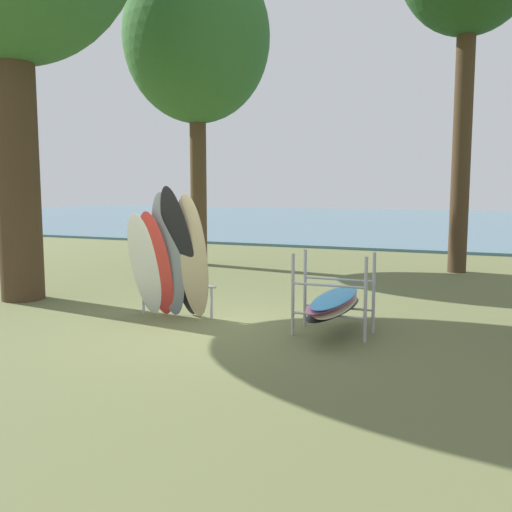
# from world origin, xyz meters

# --- Properties ---
(ground_plane) EXTENTS (80.00, 80.00, 0.00)m
(ground_plane) POSITION_xyz_m (0.00, 0.00, 0.00)
(ground_plane) COLOR #60663D
(lake_water) EXTENTS (80.00, 36.00, 0.10)m
(lake_water) POSITION_xyz_m (0.00, 30.13, 0.05)
(lake_water) COLOR #477084
(lake_water) RESTS_ON ground
(tree_mid_behind) EXTENTS (4.08, 4.08, 8.72)m
(tree_mid_behind) POSITION_xyz_m (-3.56, 6.63, 6.32)
(tree_mid_behind) COLOR #4C3823
(tree_mid_behind) RESTS_ON ground
(leaning_board_pile) EXTENTS (1.45, 0.92, 2.26)m
(leaning_board_pile) POSITION_xyz_m (-0.70, 0.28, 1.02)
(leaning_board_pile) COLOR white
(leaning_board_pile) RESTS_ON ground
(board_storage_rack) EXTENTS (1.15, 2.12, 1.25)m
(board_storage_rack) POSITION_xyz_m (2.12, 0.39, 0.50)
(board_storage_rack) COLOR #9EA0A5
(board_storage_rack) RESTS_ON ground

